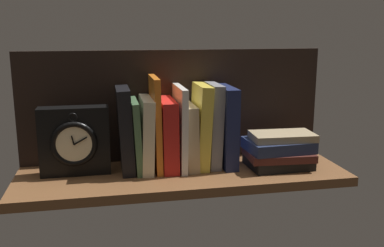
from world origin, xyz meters
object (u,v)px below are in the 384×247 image
(book_gray_chess, at_px, (213,125))
(book_yellow_seinlanguage, at_px, (201,126))
(book_navy_bierce, at_px, (226,126))
(book_stack_side, at_px, (279,150))
(book_red_requiem, at_px, (167,134))
(book_orange_pandolfini, at_px, (156,124))
(book_cream_twain, at_px, (146,134))
(framed_clock, at_px, (75,141))
(book_white_catcher, at_px, (179,127))
(book_tan_shortstories, at_px, (188,136))
(book_green_romantic, at_px, (136,135))
(book_black_skeptic, at_px, (125,130))

(book_gray_chess, bearing_deg, book_yellow_seinlanguage, 180.00)
(book_navy_bierce, height_order, book_stack_side, book_navy_bierce)
(book_navy_bierce, relative_size, book_stack_side, 1.18)
(book_red_requiem, bearing_deg, book_orange_pandolfini, 180.00)
(book_cream_twain, height_order, book_navy_bierce, book_navy_bierce)
(book_navy_bierce, xyz_separation_m, framed_clock, (-0.42, -0.01, -0.02))
(book_orange_pandolfini, height_order, book_red_requiem, book_orange_pandolfini)
(book_red_requiem, bearing_deg, book_white_catcher, 0.00)
(book_white_catcher, bearing_deg, framed_clock, -178.65)
(book_red_requiem, xyz_separation_m, book_white_catcher, (0.03, 0.00, 0.02))
(book_red_requiem, xyz_separation_m, book_gray_chess, (0.13, 0.00, 0.02))
(book_red_requiem, xyz_separation_m, book_navy_bierce, (0.17, 0.00, 0.02))
(book_orange_pandolfini, relative_size, book_yellow_seinlanguage, 1.11)
(framed_clock, bearing_deg, book_red_requiem, 1.53)
(book_red_requiem, distance_m, book_white_catcher, 0.04)
(book_white_catcher, bearing_deg, book_stack_side, -11.40)
(book_tan_shortstories, distance_m, book_gray_chess, 0.08)
(book_cream_twain, distance_m, book_orange_pandolfini, 0.04)
(book_yellow_seinlanguage, bearing_deg, book_navy_bierce, 0.00)
(book_stack_side, bearing_deg, book_gray_chess, 162.68)
(book_green_romantic, distance_m, book_gray_chess, 0.22)
(book_gray_chess, xyz_separation_m, framed_clock, (-0.38, -0.01, -0.03))
(book_green_romantic, bearing_deg, book_red_requiem, 0.00)
(book_orange_pandolfini, height_order, book_yellow_seinlanguage, book_orange_pandolfini)
(book_black_skeptic, distance_m, book_yellow_seinlanguage, 0.21)
(book_gray_chess, bearing_deg, book_navy_bierce, 0.00)
(book_white_catcher, distance_m, framed_clock, 0.28)
(book_green_romantic, distance_m, book_white_catcher, 0.12)
(book_red_requiem, relative_size, book_yellow_seinlanguage, 0.84)
(book_navy_bierce, bearing_deg, book_green_romantic, 180.00)
(book_white_catcher, xyz_separation_m, book_gray_chess, (0.10, 0.00, 0.00))
(book_red_requiem, distance_m, book_tan_shortstories, 0.06)
(book_tan_shortstories, relative_size, book_yellow_seinlanguage, 0.77)
(book_cream_twain, xyz_separation_m, book_tan_shortstories, (0.12, 0.00, -0.01))
(book_black_skeptic, bearing_deg, book_orange_pandolfini, 0.00)
(book_red_requiem, height_order, book_yellow_seinlanguage, book_yellow_seinlanguage)
(book_green_romantic, height_order, book_gray_chess, book_gray_chess)
(book_white_catcher, bearing_deg, book_green_romantic, 180.00)
(book_green_romantic, relative_size, framed_clock, 1.07)
(book_cream_twain, bearing_deg, book_stack_side, -8.62)
(book_black_skeptic, distance_m, framed_clock, 0.14)
(book_green_romantic, relative_size, book_orange_pandolfini, 0.76)
(book_green_romantic, bearing_deg, book_orange_pandolfini, 0.00)
(book_gray_chess, relative_size, book_stack_side, 1.22)
(book_black_skeptic, xyz_separation_m, framed_clock, (-0.13, -0.01, -0.02))
(framed_clock, relative_size, book_stack_side, 0.96)
(book_green_romantic, xyz_separation_m, book_yellow_seinlanguage, (0.18, 0.00, 0.02))
(book_tan_shortstories, height_order, framed_clock, framed_clock)
(framed_clock, bearing_deg, book_orange_pandolfini, 1.75)
(book_gray_chess, bearing_deg, book_orange_pandolfini, 180.00)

